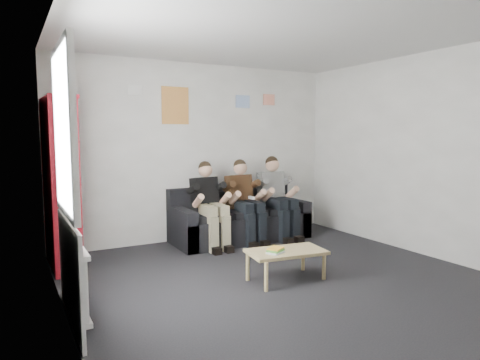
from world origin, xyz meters
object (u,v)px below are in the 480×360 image
at_px(coffee_table, 286,254).
at_px(person_right, 278,198).
at_px(person_middle, 245,201).
at_px(sofa, 239,221).
at_px(person_left, 210,205).
at_px(bookshelf, 62,184).

xyz_separation_m(coffee_table, person_right, (1.03, 1.71, 0.34)).
bearing_deg(coffee_table, person_middle, 75.29).
bearing_deg(person_right, sofa, 167.90).
xyz_separation_m(coffee_table, person_left, (-0.13, 1.71, 0.32)).
bearing_deg(bookshelf, coffee_table, -41.73).
xyz_separation_m(sofa, bookshelf, (-2.54, -0.19, 0.74)).
relative_size(coffee_table, person_left, 0.69).
bearing_deg(person_middle, person_left, 175.89).
height_order(person_left, person_middle, person_middle).
distance_m(person_left, person_right, 1.17).
xyz_separation_m(bookshelf, coffee_table, (2.09, -1.71, -0.73)).
bearing_deg(person_middle, sofa, 85.99).
bearing_deg(sofa, person_right, -18.45).
relative_size(bookshelf, person_right, 1.61).
height_order(bookshelf, person_left, bookshelf).
xyz_separation_m(person_middle, person_right, (0.58, -0.00, 0.01)).
bearing_deg(bookshelf, person_left, -2.59).
height_order(sofa, bookshelf, bookshelf).
xyz_separation_m(bookshelf, person_left, (1.96, -0.00, -0.41)).
relative_size(bookshelf, person_middle, 1.66).
distance_m(sofa, person_middle, 0.38).
bearing_deg(coffee_table, person_right, 58.85).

